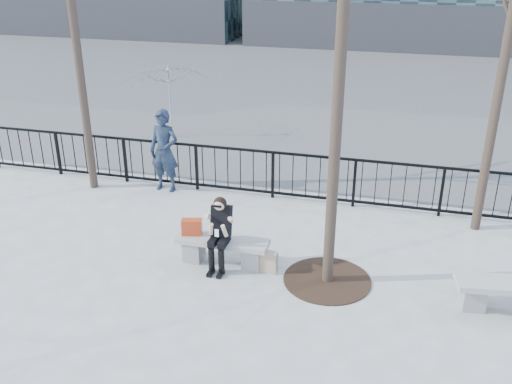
# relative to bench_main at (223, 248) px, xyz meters

# --- Properties ---
(ground) EXTENTS (120.00, 120.00, 0.00)m
(ground) POSITION_rel_bench_main_xyz_m (0.00, 0.00, -0.30)
(ground) COLOR gray
(ground) RESTS_ON ground
(street_surface) EXTENTS (60.00, 23.00, 0.01)m
(street_surface) POSITION_rel_bench_main_xyz_m (0.00, 15.00, -0.30)
(street_surface) COLOR #474747
(street_surface) RESTS_ON ground
(railing) EXTENTS (14.00, 0.06, 1.10)m
(railing) POSITION_rel_bench_main_xyz_m (0.00, 3.00, 0.25)
(railing) COLOR black
(railing) RESTS_ON ground
(tree_grate) EXTENTS (1.50, 1.50, 0.02)m
(tree_grate) POSITION_rel_bench_main_xyz_m (1.90, -0.10, -0.29)
(tree_grate) COLOR black
(tree_grate) RESTS_ON ground
(bench_main) EXTENTS (1.65, 0.46, 0.49)m
(bench_main) POSITION_rel_bench_main_xyz_m (0.00, 0.00, 0.00)
(bench_main) COLOR gray
(bench_main) RESTS_ON ground
(seated_woman) EXTENTS (0.50, 0.64, 1.34)m
(seated_woman) POSITION_rel_bench_main_xyz_m (0.00, -0.16, 0.37)
(seated_woman) COLOR black
(seated_woman) RESTS_ON ground
(handbag) EXTENTS (0.39, 0.25, 0.29)m
(handbag) POSITION_rel_bench_main_xyz_m (-0.58, 0.02, 0.34)
(handbag) COLOR #B03615
(handbag) RESTS_ON bench_main
(shopping_bag) EXTENTS (0.43, 0.18, 0.40)m
(shopping_bag) POSITION_rel_bench_main_xyz_m (0.81, -0.08, -0.10)
(shopping_bag) COLOR tan
(shopping_bag) RESTS_ON ground
(standing_man) EXTENTS (0.72, 0.50, 1.90)m
(standing_man) POSITION_rel_bench_main_xyz_m (-2.29, 2.80, 0.65)
(standing_man) COLOR black
(standing_man) RESTS_ON ground
(vendor_umbrella) EXTENTS (3.09, 3.11, 2.12)m
(vendor_umbrella) POSITION_rel_bench_main_xyz_m (-3.69, 6.36, 0.76)
(vendor_umbrella) COLOR yellow
(vendor_umbrella) RESTS_ON ground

